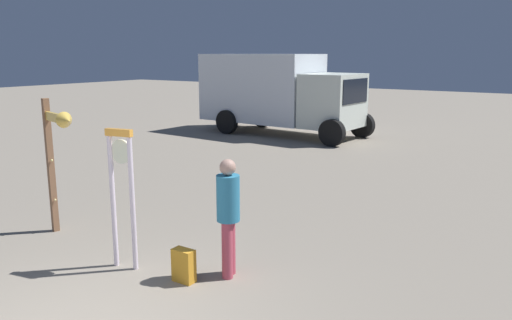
% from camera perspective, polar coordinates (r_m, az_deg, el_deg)
% --- Properties ---
extents(standing_clock, '(0.42, 0.16, 2.00)m').
position_cam_1_polar(standing_clock, '(7.31, -14.79, -2.83)').
color(standing_clock, white).
rests_on(standing_clock, ground_plane).
extents(arrow_sign, '(1.05, 0.45, 2.28)m').
position_cam_1_polar(arrow_sign, '(8.83, -21.49, 1.52)').
color(arrow_sign, '#8E6344').
rests_on(arrow_sign, ground_plane).
extents(person_near_clock, '(0.31, 0.31, 1.64)m').
position_cam_1_polar(person_near_clock, '(6.88, -3.13, -5.83)').
color(person_near_clock, '#BA4356').
rests_on(person_near_clock, ground_plane).
extents(backpack, '(0.31, 0.20, 0.46)m').
position_cam_1_polar(backpack, '(7.01, -8.06, -11.65)').
color(backpack, orange).
rests_on(backpack, ground_plane).
extents(box_truck_near, '(6.55, 2.87, 2.98)m').
position_cam_1_polar(box_truck_near, '(19.30, 2.21, 7.74)').
color(box_truck_near, white).
rests_on(box_truck_near, ground_plane).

